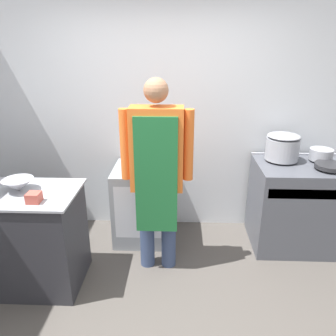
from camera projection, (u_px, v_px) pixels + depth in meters
name	position (u px, v px, depth m)	size (l,w,h in m)	color
ground_plane	(153.00, 331.00, 2.53)	(14.00, 14.00, 0.00)	#4C4742
wall_back	(164.00, 114.00, 3.63)	(8.00, 0.05, 2.70)	silver
prep_counter	(11.00, 238.00, 2.92)	(1.27, 0.64, 0.91)	#2D2D33
stove	(299.00, 205.00, 3.50)	(0.96, 0.69, 0.94)	#4C4F56
fridge_unit	(144.00, 203.00, 3.64)	(0.63, 0.61, 0.84)	#93999E
person_cook	(157.00, 167.00, 2.93)	(0.65, 0.24, 1.83)	#38476B
mixing_bowl	(18.00, 185.00, 2.75)	(0.26, 0.26, 0.11)	#9EA0A8
plastic_tub	(34.00, 198.00, 2.56)	(0.10, 0.10, 0.08)	#B24C3F
stock_pot	(283.00, 146.00, 3.40)	(0.34, 0.34, 0.28)	#9EA0A8
saute_pan	(330.00, 166.00, 3.20)	(0.29, 0.29, 0.04)	#262628
sauce_pot	(321.00, 154.00, 3.41)	(0.23, 0.23, 0.12)	#9EA0A8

